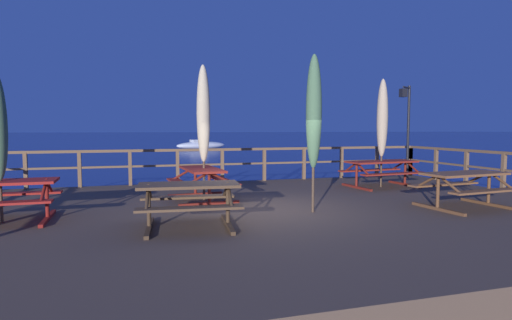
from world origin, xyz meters
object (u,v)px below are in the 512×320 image
(patio_umbrella_tall_back_left, at_px, (203,114))
(picnic_table_mid_left, at_px, (464,182))
(patio_umbrella_tall_mid_left, at_px, (314,112))
(picnic_table_back_left, at_px, (189,196))
(lamp_post_hooked, at_px, (406,117))
(patio_umbrella_short_back, at_px, (382,119))
(sailboat_distant, at_px, (201,145))
(picnic_table_mid_right, at_px, (382,168))
(picnic_table_front_left, at_px, (202,177))

(patio_umbrella_tall_back_left, bearing_deg, picnic_table_mid_left, -25.97)
(patio_umbrella_tall_mid_left, bearing_deg, picnic_table_mid_left, -8.00)
(picnic_table_back_left, distance_m, lamp_post_hooked, 9.70)
(picnic_table_back_left, height_order, patio_umbrella_tall_mid_left, patio_umbrella_tall_mid_left)
(picnic_table_back_left, xyz_separation_m, patio_umbrella_tall_back_left, (0.68, 2.72, 1.50))
(picnic_table_mid_left, bearing_deg, lamp_post_hooked, 66.70)
(patio_umbrella_tall_mid_left, xyz_separation_m, lamp_post_hooked, (5.48, 4.50, 0.08))
(patio_umbrella_short_back, xyz_separation_m, lamp_post_hooked, (2.05, 1.68, 0.11))
(patio_umbrella_short_back, relative_size, sailboat_distant, 0.41)
(picnic_table_mid_right, xyz_separation_m, sailboat_distant, (-0.08, 35.85, -0.67))
(picnic_table_front_left, relative_size, patio_umbrella_tall_mid_left, 0.58)
(patio_umbrella_tall_back_left, distance_m, sailboat_distant, 37.06)
(lamp_post_hooked, xyz_separation_m, sailboat_distant, (-2.09, 34.20, -2.22))
(picnic_table_front_left, xyz_separation_m, patio_umbrella_tall_mid_left, (1.98, -2.07, 1.48))
(picnic_table_mid_left, bearing_deg, sailboat_distant, 89.93)
(picnic_table_front_left, distance_m, lamp_post_hooked, 8.00)
(picnic_table_mid_left, height_order, sailboat_distant, sailboat_distant)
(picnic_table_back_left, distance_m, patio_umbrella_short_back, 7.10)
(picnic_table_back_left, height_order, sailboat_distant, sailboat_distant)
(picnic_table_mid_right, bearing_deg, picnic_table_front_left, -171.78)
(picnic_table_mid_right, xyz_separation_m, patio_umbrella_short_back, (-0.04, -0.04, 1.44))
(picnic_table_front_left, bearing_deg, sailboat_distant, 81.67)
(picnic_table_mid_left, relative_size, picnic_table_back_left, 1.09)
(patio_umbrella_short_back, relative_size, patio_umbrella_tall_mid_left, 0.99)
(picnic_table_back_left, xyz_separation_m, lamp_post_hooked, (8.08, 5.13, 1.56))
(picnic_table_mid_right, bearing_deg, picnic_table_mid_left, -92.20)
(picnic_table_mid_right, distance_m, lamp_post_hooked, 3.03)
(patio_umbrella_short_back, height_order, sailboat_distant, sailboat_distant)
(picnic_table_front_left, xyz_separation_m, picnic_table_mid_right, (5.44, 0.79, 0.01))
(lamp_post_hooked, distance_m, sailboat_distant, 34.34)
(picnic_table_mid_right, distance_m, sailboat_distant, 35.85)
(picnic_table_front_left, distance_m, patio_umbrella_short_back, 5.65)
(picnic_table_back_left, relative_size, patio_umbrella_short_back, 0.58)
(picnic_table_mid_right, relative_size, picnic_table_mid_left, 1.12)
(picnic_table_mid_left, height_order, patio_umbrella_tall_mid_left, patio_umbrella_tall_mid_left)
(picnic_table_front_left, bearing_deg, picnic_table_mid_left, -25.56)
(picnic_table_back_left, bearing_deg, patio_umbrella_tall_back_left, 75.96)
(patio_umbrella_tall_back_left, bearing_deg, lamp_post_hooked, 18.05)
(picnic_table_mid_right, height_order, patio_umbrella_short_back, patio_umbrella_short_back)
(picnic_table_mid_left, height_order, patio_umbrella_short_back, patio_umbrella_short_back)
(patio_umbrella_tall_back_left, bearing_deg, picnic_table_mid_right, 8.10)
(patio_umbrella_tall_back_left, distance_m, patio_umbrella_short_back, 5.40)
(picnic_table_front_left, relative_size, sailboat_distant, 0.24)
(patio_umbrella_short_back, xyz_separation_m, patio_umbrella_tall_mid_left, (-3.43, -2.82, 0.03))
(picnic_table_back_left, bearing_deg, sailboat_distant, 81.34)
(picnic_table_front_left, height_order, picnic_table_mid_right, same)
(picnic_table_back_left, xyz_separation_m, patio_umbrella_short_back, (6.03, 3.45, 1.46))
(picnic_table_mid_right, relative_size, lamp_post_hooked, 0.69)
(patio_umbrella_tall_back_left, height_order, patio_umbrella_tall_mid_left, patio_umbrella_tall_back_left)
(patio_umbrella_short_back, bearing_deg, picnic_table_front_left, -172.11)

